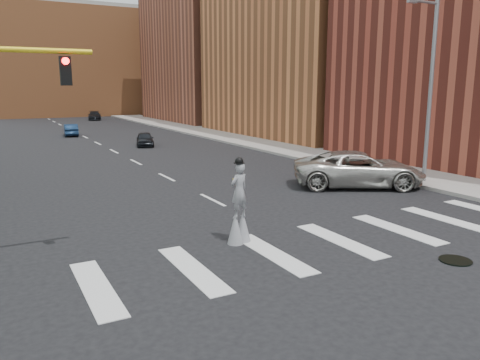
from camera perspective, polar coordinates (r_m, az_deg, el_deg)
ground_plane at (r=14.11m, az=10.65°, el=-9.20°), size 160.00×160.00×0.00m
sidewalk_right at (r=41.24m, az=2.42°, el=4.57°), size 5.00×90.00×0.18m
manhole at (r=14.89m, az=24.78°, el=-8.90°), size 0.90×0.90×0.04m
building_mid at (r=50.93m, az=9.25°, el=19.15°), size 16.00×22.00×24.00m
building_far at (r=71.24m, az=-3.04°, el=15.36°), size 16.00×22.00×20.00m
building_backdrop at (r=89.48m, az=-19.52°, el=13.27°), size 26.00×14.00×18.00m
streetlight at (r=25.23m, az=22.10°, el=10.48°), size 2.05×0.20×9.00m
stilt_performer at (r=14.78m, az=-0.11°, el=-3.64°), size 0.83×0.60×2.77m
suv_crossing at (r=23.98m, az=14.27°, el=1.30°), size 6.99×5.70×1.77m
car_near at (r=40.35m, az=-11.52°, el=4.91°), size 2.21×3.66×1.17m
car_mid at (r=50.85m, az=-19.92°, el=5.76°), size 1.64×3.78×1.21m
car_far at (r=74.65m, az=-17.31°, el=7.50°), size 2.62×4.72×1.29m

